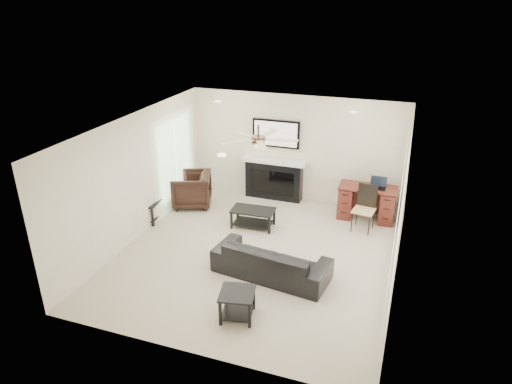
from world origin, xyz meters
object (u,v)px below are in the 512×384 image
armchair (192,189)px  desk (366,203)px  fireplace_unit (274,161)px  coffee_table (253,218)px  sofa (271,260)px

armchair → desk: size_ratio=0.71×
desk → fireplace_unit: bearing=169.9°
fireplace_unit → desk: size_ratio=1.57×
armchair → fireplace_unit: fireplace_unit is taller
coffee_table → desk: size_ratio=0.74×
armchair → coffee_table: size_ratio=0.96×
sofa → coffee_table: size_ratio=2.26×
armchair → desk: 3.95m
coffee_table → fireplace_unit: (-0.02, 1.55, 0.75)m
sofa → coffee_table: bearing=-52.9°
sofa → desk: size_ratio=1.67×
sofa → fireplace_unit: 3.35m
fireplace_unit → desk: (2.23, -0.40, -0.57)m
coffee_table → desk: (2.21, 1.15, 0.18)m
fireplace_unit → desk: 2.34m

